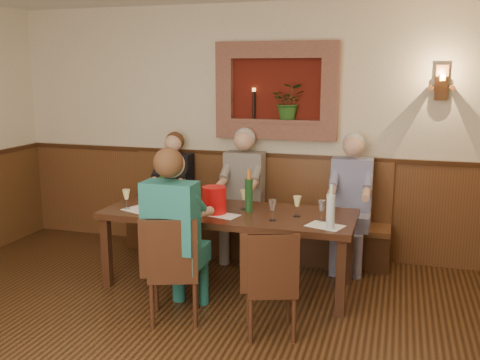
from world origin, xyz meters
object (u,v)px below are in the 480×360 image
Objects in this scene: wine_bottle_green_a at (249,194)px; wine_bottle_green_b at (162,190)px; bench at (254,226)px; chair_near_right at (271,304)px; water_bottle at (331,211)px; person_bench_left at (173,202)px; spittoon_bucket at (214,200)px; dining_table at (229,219)px; person_bench_mid at (242,205)px; chair_near_left at (175,290)px; person_chair_front at (176,248)px; person_bench_right at (350,213)px.

wine_bottle_green_b is (-0.92, 0.03, -0.02)m from wine_bottle_green_a.
bench is 3.41× the size of chair_near_right.
wine_bottle_green_b is 1.78m from water_bottle.
wine_bottle_green_a is (1.14, -0.80, 0.35)m from person_bench_left.
wine_bottle_green_b reaches higher than spittoon_bucket.
person_bench_left is at bearing -173.75° from bench.
dining_table is 1.65× the size of person_bench_mid.
chair_near_right is at bearing -125.82° from water_bottle.
chair_near_left is (-0.21, -1.78, -0.06)m from bench.
chair_near_right is 2.26× the size of water_bottle.
person_chair_front is 5.76× the size of spittoon_bucket.
dining_table is at bearing 47.49° from spittoon_bucket.
spittoon_bucket is at bearing -48.25° from person_bench_left.
chair_near_left is 1.86m from person_bench_left.
person_bench_mid is 5.68× the size of spittoon_bucket.
person_bench_mid reaches higher than chair_near_right.
person_chair_front reaches higher than person_bench_right.
dining_table is 2.73× the size of chair_near_right.
water_bottle is at bearing -12.91° from wine_bottle_green_b.
wine_bottle_green_a reaches higher than water_bottle.
person_bench_mid is 0.91m from wine_bottle_green_a.
bench is 3.25× the size of chair_near_left.
wine_bottle_green_a is (0.30, -0.80, 0.32)m from person_bench_mid.
chair_near_left reaches higher than dining_table.
person_bench_left is 5.39× the size of spittoon_bucket.
spittoon_bucket reaches higher than chair_near_left.
chair_near_left is 0.95m from spittoon_bucket.
chair_near_left is at bearing -93.23° from person_bench_mid.
bench is 1.72m from water_bottle.
wine_bottle_green_a is (0.19, -0.90, 0.59)m from bench.
spittoon_bucket is at bearing -132.51° from dining_table.
person_bench_right is 3.68× the size of water_bottle.
person_bench_left is at bearing 94.34° from chair_near_left.
person_chair_front is (-0.84, 0.08, 0.36)m from chair_near_right.
dining_table is at bearing 56.55° from chair_near_left.
person_bench_right is 0.97× the size of person_chair_front.
chair_near_right is at bearing -20.86° from chair_near_left.
person_bench_right is at bearing 86.88° from water_bottle.
wine_bottle_green_a is at bearing -34.95° from person_bench_left.
person_bench_right reaches higher than wine_bottle_green_b.
person_bench_left is 2.03m from person_bench_right.
person_bench_mid is 1.01× the size of person_bench_right.
dining_table is 1.67× the size of person_bench_right.
person_bench_right reaches higher than wine_bottle_green_a.
wine_bottle_green_a is at bearing 96.64° from chair_near_right.
water_bottle reaches higher than chair_near_left.
person_bench_right is at bearing -0.05° from person_bench_left.
person_bench_mid reaches higher than wine_bottle_green_b.
person_chair_front is at bearing -99.39° from spittoon_bucket.
person_bench_left is 1.44m from wine_bottle_green_a.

